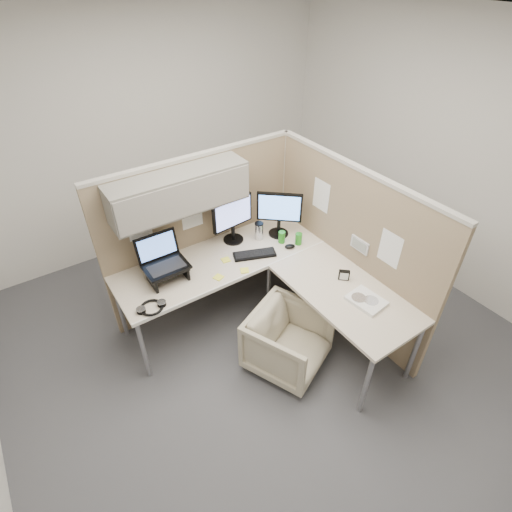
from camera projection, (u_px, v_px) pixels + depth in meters
ground at (262, 341)px, 3.88m from camera, size 4.50×4.50×0.00m
partition_back at (192, 215)px, 3.66m from camera, size 2.00×0.36×1.63m
partition_right at (345, 247)px, 3.74m from camera, size 0.07×2.03×1.63m
desk at (266, 276)px, 3.60m from camera, size 2.00×1.98×0.73m
office_chair at (288, 339)px, 3.49m from camera, size 0.81×0.79×0.64m
monitor_left at (233, 217)px, 3.80m from camera, size 0.44×0.20×0.47m
monitor_right at (279, 211)px, 3.89m from camera, size 0.35×0.32×0.47m
laptop_station at (164, 264)px, 3.43m from camera, size 0.37×0.32×0.39m
keyboard at (255, 254)px, 3.77m from camera, size 0.42×0.27×0.02m
mouse at (290, 246)px, 3.86m from camera, size 0.12×0.10×0.04m
travel_mug at (259, 231)px, 3.94m from camera, size 0.09×0.09×0.18m
soda_can_green at (299, 239)px, 3.89m from camera, size 0.07×0.07×0.12m
soda_can_silver at (282, 237)px, 3.91m from camera, size 0.07×0.07×0.12m
sticky_note_b at (245, 270)px, 3.59m from camera, size 0.10×0.10×0.01m
sticky_note_d at (226, 260)px, 3.71m from camera, size 0.09×0.09×0.01m
sticky_note_c at (185, 269)px, 3.61m from camera, size 0.10×0.10×0.01m
sticky_note_a at (218, 277)px, 3.52m from camera, size 0.10×0.10×0.01m
headphones at (152, 307)px, 3.21m from camera, size 0.24×0.21×0.03m
paper_stack at (366, 301)px, 3.27m from camera, size 0.26×0.31×0.03m
desk_clock at (344, 275)px, 3.47m from camera, size 0.09×0.09×0.09m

